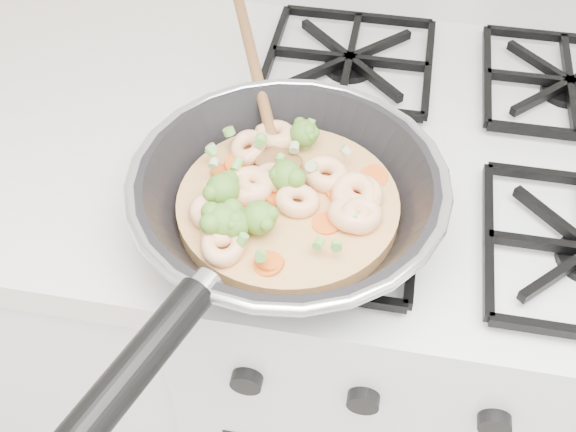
# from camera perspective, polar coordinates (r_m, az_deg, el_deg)

# --- Properties ---
(stove) EXTENTS (0.60, 0.60, 0.92)m
(stove) POSITION_cam_1_polar(r_m,az_deg,el_deg) (1.25, 9.69, -10.01)
(stove) COLOR white
(stove) RESTS_ON ground
(skillet) EXTENTS (0.34, 0.65, 0.10)m
(skillet) POSITION_cam_1_polar(r_m,az_deg,el_deg) (0.75, -0.31, 1.44)
(skillet) COLOR black
(skillet) RESTS_ON stove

